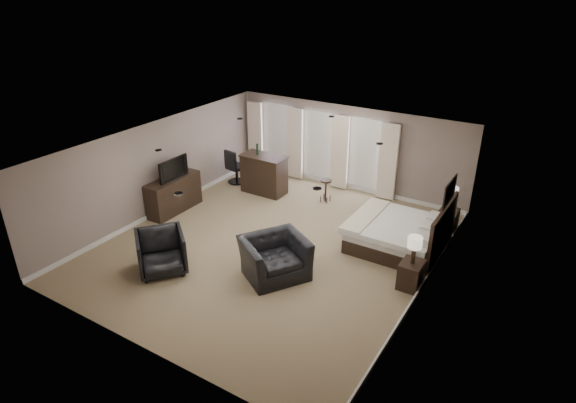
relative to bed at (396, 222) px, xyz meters
The scene contains 16 objects.
room 3.07m from the bed, 148.99° to the right, with size 7.60×8.60×2.64m.
window_bay 4.43m from the bed, 144.46° to the left, with size 5.25×0.20×2.30m.
bed is the anchor object (origin of this frame).
nightstand_near 1.74m from the bed, 58.46° to the right, with size 0.45×0.55×0.60m, color black.
nightstand_far 1.74m from the bed, 58.46° to the left, with size 0.46×0.56×0.62m, color black.
lamp_near 1.72m from the bed, 58.46° to the right, with size 0.30×0.30×0.62m, color beige.
lamp_far 1.72m from the bed, 58.46° to the left, with size 0.31×0.31×0.64m, color beige.
wall_art 1.55m from the bed, ahead, with size 0.04×0.96×0.56m, color slate.
dresser 6.19m from the bed, 167.22° to the right, with size 0.55×1.71×0.99m, color black.
tv 6.19m from the bed, 167.22° to the right, with size 1.05×0.60×0.14m, color black.
armchair_near 3.18m from the bed, 125.33° to the right, with size 1.37×0.89×1.20m, color black.
armchair_far 5.58m from the bed, 137.24° to the right, with size 1.02×0.96×1.05m, color black.
bar_counter 4.69m from the bed, 167.49° to the left, with size 1.38×0.72×1.20m, color black.
bar_stool_left 5.50m from the bed, 161.70° to the left, with size 0.32×0.32×0.68m, color black.
bar_stool_right 3.02m from the bed, 152.10° to the left, with size 0.33×0.33×0.70m, color black.
desk_chair 5.89m from the bed, 168.32° to the left, with size 0.57×0.57×1.12m, color black.
Camera 1 is at (5.75, -8.60, 6.12)m, focal length 30.00 mm.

